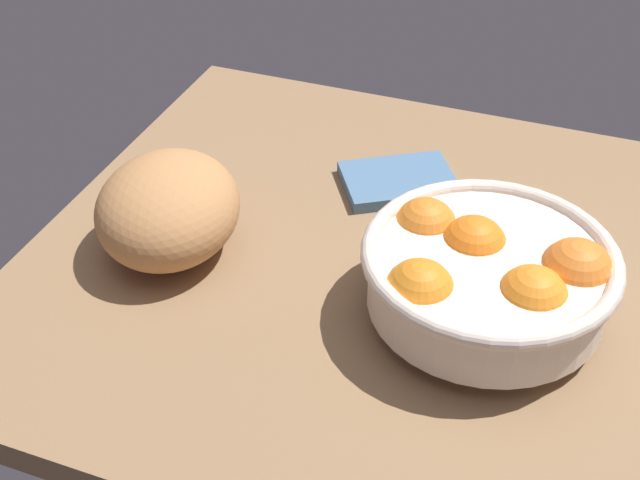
{
  "coord_description": "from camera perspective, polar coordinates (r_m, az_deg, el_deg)",
  "views": [
    {
      "loc": [
        -18.11,
        67.12,
        56.62
      ],
      "look_at": [
        5.11,
        5.04,
        5.0
      ],
      "focal_mm": 49.03,
      "sensor_mm": 36.0,
      "label": 1
    }
  ],
  "objects": [
    {
      "name": "bread_loaf",
      "position": [
        0.9,
        -9.88,
        2.04
      ],
      "size": [
        18.26,
        20.05,
        9.83
      ],
      "primitive_type": "ellipsoid",
      "rotation": [
        0.0,
        0.0,
        1.82
      ],
      "color": "#BB814D",
      "rests_on": "ground"
    },
    {
      "name": "napkin_folded",
      "position": [
        1.0,
        5.14,
        3.86
      ],
      "size": [
        15.21,
        14.05,
        1.4
      ],
      "primitive_type": "cube",
      "rotation": [
        0.0,
        0.0,
        0.56
      ],
      "color": "#4C7195",
      "rests_on": "ground"
    },
    {
      "name": "ground_plane",
      "position": [
        0.91,
        4.15,
        -2.11
      ],
      "size": [
        71.91,
        66.82,
        3.0
      ],
      "primitive_type": "cube",
      "color": "#8B6A48"
    },
    {
      "name": "fruit_bowl",
      "position": [
        0.81,
        10.91,
        -2.18
      ],
      "size": [
        23.57,
        23.57,
        9.47
      ],
      "color": "silver",
      "rests_on": "ground"
    }
  ]
}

